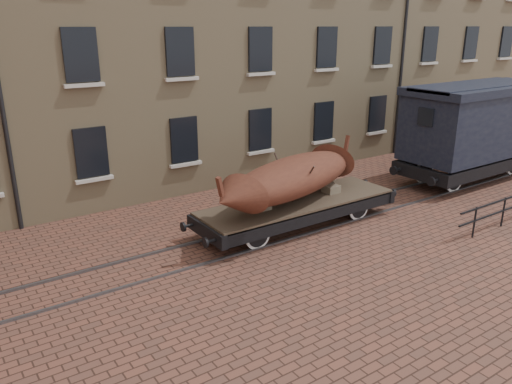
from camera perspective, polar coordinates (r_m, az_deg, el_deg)
ground at (r=17.12m, az=7.23°, el=-3.21°), size 90.00×90.00×0.00m
warehouse_cream at (r=25.74m, az=-2.43°, el=20.06°), size 40.00×10.19×14.00m
rail_track at (r=17.11m, az=7.23°, el=-3.11°), size 30.00×1.52×0.06m
flatcar_wagon at (r=16.27m, az=4.79°, el=-1.57°), size 7.67×2.08×1.16m
iron_boat at (r=15.82m, az=4.25°, el=1.76°), size 6.84×3.49×1.64m
goods_van at (r=22.87m, az=23.91°, el=7.47°), size 7.81×2.85×4.04m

